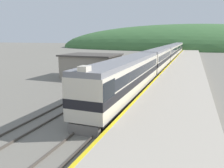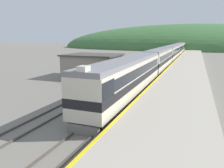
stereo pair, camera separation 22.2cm
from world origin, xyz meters
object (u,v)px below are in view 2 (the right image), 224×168
carriage_second (160,59)px  carriage_third (171,53)px  carriage_fourth (177,49)px  carriage_fifth (181,47)px  express_train_lead_car (128,77)px

carriage_second → carriage_third: 20.31m
carriage_fourth → carriage_fifth: (0.00, 20.31, 0.00)m
express_train_lead_car → carriage_fourth: 62.05m
carriage_fifth → carriage_third: bearing=-90.0°
carriage_second → carriage_fifth: size_ratio=1.00×
carriage_second → carriage_fifth: (0.00, 60.93, 0.00)m
carriage_second → carriage_fourth: 40.62m
carriage_third → carriage_fourth: bearing=90.0°
express_train_lead_car → carriage_fourth: bearing=90.0°
carriage_second → carriage_fourth: (0.00, 40.62, 0.00)m
express_train_lead_car → carriage_fourth: size_ratio=1.09×
carriage_third → carriage_fourth: (0.00, 20.31, 0.00)m
carriage_second → carriage_fifth: same height
carriage_second → carriage_third: bearing=90.0°
carriage_fifth → carriage_second: bearing=-90.0°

